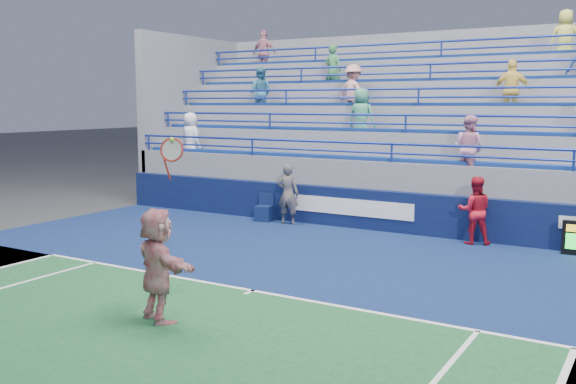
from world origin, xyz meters
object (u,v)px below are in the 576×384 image
Objects in this scene: ball_girl at (475,211)px; judge_chair at (264,212)px; line_judge at (288,194)px; tennis_player at (158,265)px.

judge_chair is at bearing -20.53° from ball_girl.
judge_chair is at bearing -11.97° from line_judge.
ball_girl is at bearing 71.08° from tennis_player.
line_judge is at bearing -19.93° from ball_girl.
line_judge is at bearing -3.30° from judge_chair.
tennis_player is 1.68× the size of line_judge.
tennis_player is 1.75× the size of ball_girl.
ball_girl is at bearing 0.42° from judge_chair.
tennis_player is at bearing 50.13° from ball_girl.
line_judge is 5.25m from ball_girl.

